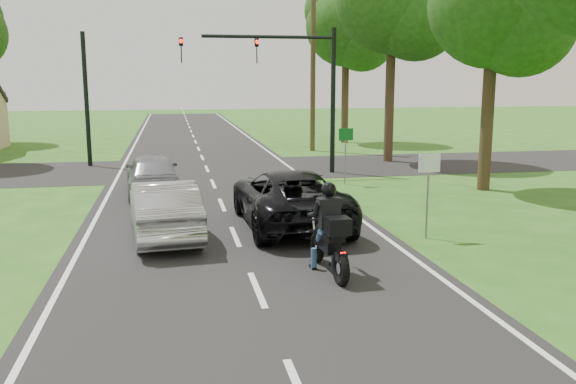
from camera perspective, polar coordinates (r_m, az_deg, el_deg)
The scene contains 15 objects.
ground at distance 11.70m, azimuth -2.90°, elevation -9.14°, with size 140.00×140.00×0.00m, color #275819.
road at distance 21.33m, azimuth -6.65°, elevation -0.15°, with size 8.00×100.00×0.01m, color black.
cross_road at distance 27.24m, azimuth -7.60°, elevation 2.15°, with size 60.00×7.00×0.01m, color black.
motorcycle_rider at distance 12.40m, azimuth 3.93°, elevation -4.34°, with size 0.63×2.24×1.92m.
dark_suv at distance 16.47m, azimuth 0.10°, elevation -0.52°, with size 2.54×5.50×1.53m, color black.
silver_sedan at distance 15.51m, azimuth -11.53°, elevation -1.58°, with size 1.53×4.38×1.44m, color #ADADB2.
silver_suv at distance 21.27m, azimuth -12.54°, elevation 1.66°, with size 1.73×4.30×1.46m, color gray.
traffic_signal at distance 25.37m, azimuth 0.13°, elevation 11.00°, with size 6.38×0.44×6.00m.
signal_pole_far at distance 29.16m, azimuth -18.34°, elevation 8.18°, with size 0.20×0.20×6.00m, color black.
utility_pole_far at distance 33.82m, azimuth 2.35°, elevation 12.48°, with size 1.60×0.28×10.00m.
sign_white at distance 15.39m, azimuth 13.03°, elevation 1.53°, with size 0.55×0.07×2.12m.
sign_green at distance 22.93m, azimuth 5.42°, elevation 4.64°, with size 0.55×0.07×2.12m.
tree_row_c at distance 22.81m, azimuth 19.51°, elevation 15.74°, with size 4.80×4.65×8.76m.
tree_row_d at distance 29.84m, azimuth 10.50°, elevation 17.10°, with size 5.76×5.58×10.45m.
tree_row_e at distance 38.41m, azimuth 5.97°, elevation 14.81°, with size 5.28×5.12×9.61m.
Camera 1 is at (-1.50, -10.91, 3.94)m, focal length 38.00 mm.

